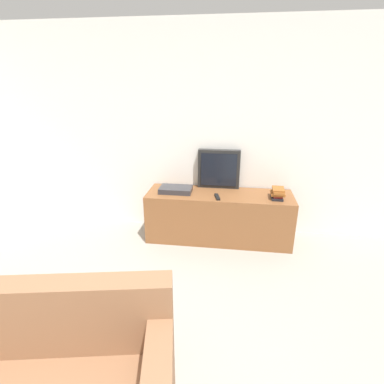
{
  "coord_description": "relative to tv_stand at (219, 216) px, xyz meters",
  "views": [
    {
      "loc": [
        0.56,
        -0.74,
        1.91
      ],
      "look_at": [
        0.14,
        2.26,
        0.79
      ],
      "focal_mm": 28.0,
      "sensor_mm": 36.0,
      "label": 1
    }
  ],
  "objects": [
    {
      "name": "tv_stand",
      "position": [
        0.0,
        0.0,
        0.0
      ],
      "size": [
        1.78,
        0.54,
        0.61
      ],
      "color": "brown",
      "rests_on": "ground_plane"
    },
    {
      "name": "book_stack",
      "position": [
        0.68,
        -0.07,
        0.37
      ],
      "size": [
        0.16,
        0.22,
        0.13
      ],
      "color": "black",
      "rests_on": "tv_stand"
    },
    {
      "name": "remote_on_stand",
      "position": [
        -0.02,
        -0.15,
        0.32
      ],
      "size": [
        0.08,
        0.18,
        0.02
      ],
      "rotation": [
        0.0,
        0.0,
        0.23
      ],
      "color": "black",
      "rests_on": "tv_stand"
    },
    {
      "name": "television",
      "position": [
        -0.03,
        0.23,
        0.55
      ],
      "size": [
        0.53,
        0.09,
        0.5
      ],
      "color": "black",
      "rests_on": "tv_stand"
    },
    {
      "name": "set_top_box",
      "position": [
        -0.54,
        -0.02,
        0.34
      ],
      "size": [
        0.4,
        0.25,
        0.06
      ],
      "color": "#333338",
      "rests_on": "tv_stand"
    },
    {
      "name": "wall_back",
      "position": [
        -0.42,
        0.32,
        0.99
      ],
      "size": [
        9.0,
        0.06,
        2.6
      ],
      "color": "white",
      "rests_on": "ground_plane"
    }
  ]
}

